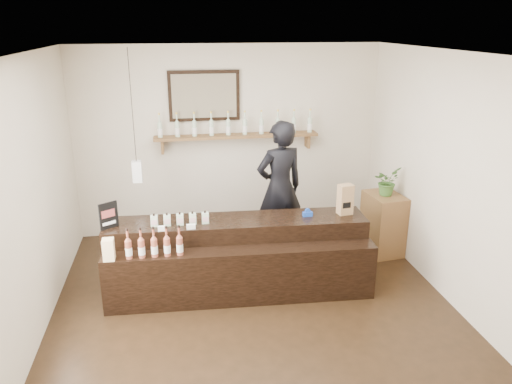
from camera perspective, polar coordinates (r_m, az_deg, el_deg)
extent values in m
plane|color=black|center=(5.73, 0.04, -13.74)|extent=(5.00, 5.00, 0.00)
plane|color=beige|center=(7.49, -3.10, 5.86)|extent=(4.50, 0.00, 4.50)
plane|color=beige|center=(2.93, 8.42, -16.63)|extent=(4.50, 0.00, 4.50)
plane|color=beige|center=(5.25, -24.96, -1.70)|extent=(0.00, 5.00, 5.00)
plane|color=beige|center=(5.89, 22.18, 0.80)|extent=(0.00, 5.00, 5.00)
plane|color=white|center=(4.83, 0.05, 15.47)|extent=(5.00, 5.00, 0.00)
cube|color=brown|center=(7.35, -2.22, 6.43)|extent=(2.40, 0.25, 0.04)
cube|color=brown|center=(7.36, -10.65, 5.16)|extent=(0.04, 0.20, 0.20)
cube|color=brown|center=(7.61, 5.89, 5.85)|extent=(0.04, 0.20, 0.20)
cube|color=black|center=(7.31, -5.95, 10.89)|extent=(1.02, 0.04, 0.72)
cube|color=#4B3E30|center=(7.28, -5.94, 10.86)|extent=(0.92, 0.01, 0.62)
cube|color=white|center=(6.64, -13.43, 2.30)|extent=(0.12, 0.12, 0.28)
cylinder|color=black|center=(6.45, -14.00, 9.50)|extent=(0.01, 0.01, 1.41)
cylinder|color=beige|center=(7.28, -10.92, 6.95)|extent=(0.07, 0.07, 0.20)
cone|color=beige|center=(7.25, -10.98, 7.93)|extent=(0.07, 0.07, 0.05)
cylinder|color=beige|center=(7.24, -11.01, 8.40)|extent=(0.02, 0.02, 0.07)
cylinder|color=gold|center=(7.23, -11.04, 8.76)|extent=(0.03, 0.03, 0.02)
cylinder|color=white|center=(7.28, -10.91, 6.79)|extent=(0.07, 0.07, 0.09)
cylinder|color=beige|center=(7.27, -8.99, 7.05)|extent=(0.07, 0.07, 0.20)
cone|color=beige|center=(7.25, -9.04, 8.04)|extent=(0.07, 0.07, 0.05)
cylinder|color=beige|center=(7.24, -9.06, 8.50)|extent=(0.02, 0.02, 0.07)
cylinder|color=gold|center=(7.23, -9.08, 8.87)|extent=(0.03, 0.03, 0.02)
cylinder|color=white|center=(7.28, -8.98, 6.90)|extent=(0.07, 0.07, 0.09)
cylinder|color=beige|center=(7.28, -7.05, 7.15)|extent=(0.07, 0.07, 0.20)
cone|color=beige|center=(7.25, -7.09, 8.13)|extent=(0.07, 0.07, 0.05)
cylinder|color=beige|center=(7.24, -7.11, 8.60)|extent=(0.02, 0.02, 0.07)
cylinder|color=gold|center=(7.24, -7.12, 8.97)|extent=(0.03, 0.03, 0.02)
cylinder|color=white|center=(7.28, -7.04, 7.00)|extent=(0.07, 0.07, 0.09)
cylinder|color=beige|center=(7.29, -5.12, 7.24)|extent=(0.07, 0.07, 0.20)
cone|color=beige|center=(7.27, -5.15, 8.22)|extent=(0.07, 0.07, 0.05)
cylinder|color=beige|center=(7.26, -5.16, 8.69)|extent=(0.02, 0.02, 0.07)
cylinder|color=gold|center=(7.25, -5.17, 9.05)|extent=(0.03, 0.03, 0.02)
cylinder|color=white|center=(7.30, -5.11, 7.08)|extent=(0.07, 0.07, 0.09)
cylinder|color=beige|center=(7.31, -3.19, 7.32)|extent=(0.07, 0.07, 0.20)
cone|color=beige|center=(7.29, -3.21, 8.30)|extent=(0.07, 0.07, 0.05)
cylinder|color=beige|center=(7.28, -3.22, 8.76)|extent=(0.02, 0.02, 0.07)
cylinder|color=gold|center=(7.27, -3.23, 9.13)|extent=(0.03, 0.03, 0.02)
cylinder|color=white|center=(7.32, -3.19, 7.17)|extent=(0.07, 0.07, 0.09)
cylinder|color=beige|center=(7.34, -1.28, 7.39)|extent=(0.07, 0.07, 0.20)
cone|color=beige|center=(7.32, -1.29, 8.37)|extent=(0.07, 0.07, 0.05)
cylinder|color=beige|center=(7.31, -1.29, 8.83)|extent=(0.02, 0.02, 0.07)
cylinder|color=gold|center=(7.30, -1.29, 9.19)|extent=(0.03, 0.03, 0.02)
cylinder|color=white|center=(7.35, -1.28, 7.24)|extent=(0.07, 0.07, 0.09)
cylinder|color=beige|center=(7.38, 0.61, 7.46)|extent=(0.07, 0.07, 0.20)
cone|color=beige|center=(7.36, 0.62, 8.43)|extent=(0.07, 0.07, 0.05)
cylinder|color=beige|center=(7.35, 0.62, 8.89)|extent=(0.02, 0.02, 0.07)
cylinder|color=gold|center=(7.34, 0.62, 9.25)|extent=(0.03, 0.03, 0.02)
cylinder|color=white|center=(7.39, 0.61, 7.30)|extent=(0.07, 0.07, 0.09)
cylinder|color=beige|center=(7.43, 2.49, 7.51)|extent=(0.07, 0.07, 0.20)
cone|color=beige|center=(7.40, 2.50, 8.48)|extent=(0.07, 0.07, 0.05)
cylinder|color=beige|center=(7.39, 2.51, 8.93)|extent=(0.02, 0.02, 0.07)
cylinder|color=gold|center=(7.38, 2.51, 9.29)|extent=(0.03, 0.03, 0.02)
cylinder|color=white|center=(7.43, 2.48, 7.36)|extent=(0.07, 0.07, 0.09)
cylinder|color=beige|center=(7.48, 4.34, 7.56)|extent=(0.07, 0.07, 0.20)
cone|color=beige|center=(7.46, 4.36, 8.52)|extent=(0.07, 0.07, 0.05)
cylinder|color=beige|center=(7.45, 4.37, 8.97)|extent=(0.02, 0.02, 0.07)
cylinder|color=gold|center=(7.44, 4.38, 9.33)|extent=(0.03, 0.03, 0.02)
cylinder|color=white|center=(7.48, 4.33, 7.41)|extent=(0.07, 0.07, 0.09)
cylinder|color=beige|center=(7.54, 6.16, 7.60)|extent=(0.07, 0.07, 0.20)
cone|color=beige|center=(7.52, 6.19, 8.55)|extent=(0.07, 0.07, 0.05)
cylinder|color=beige|center=(7.51, 6.21, 9.00)|extent=(0.02, 0.02, 0.07)
cylinder|color=gold|center=(7.50, 6.22, 9.35)|extent=(0.03, 0.03, 0.02)
cylinder|color=white|center=(7.54, 6.15, 7.44)|extent=(0.07, 0.07, 0.09)
cube|color=black|center=(6.10, -2.18, -6.90)|extent=(3.12, 0.68, 0.86)
cube|color=black|center=(5.79, -1.64, -9.58)|extent=(3.10, 0.41, 0.66)
cube|color=white|center=(5.70, -10.65, -4.12)|extent=(0.10, 0.04, 0.05)
cube|color=white|center=(5.70, -7.45, -3.95)|extent=(0.10, 0.04, 0.05)
cube|color=beige|center=(5.63, -16.45, -6.87)|extent=(0.12, 0.12, 0.12)
cube|color=beige|center=(5.58, -16.56, -5.76)|extent=(0.12, 0.12, 0.12)
cube|color=beige|center=(5.83, -11.55, -3.28)|extent=(0.08, 0.08, 0.13)
cube|color=#D5A6A8|center=(5.80, -11.56, -3.43)|extent=(0.07, 0.00, 0.06)
cylinder|color=black|center=(5.81, -11.59, -2.60)|extent=(0.02, 0.02, 0.03)
cube|color=beige|center=(5.83, -10.12, -3.21)|extent=(0.08, 0.08, 0.13)
cube|color=#D5A6A8|center=(5.79, -10.12, -3.36)|extent=(0.07, 0.00, 0.06)
cylinder|color=black|center=(5.80, -10.16, -2.53)|extent=(0.02, 0.02, 0.03)
cube|color=beige|center=(5.83, -8.68, -3.13)|extent=(0.08, 0.08, 0.13)
cube|color=#D5A6A8|center=(5.79, -8.68, -3.28)|extent=(0.07, 0.00, 0.06)
cylinder|color=black|center=(5.80, -8.72, -2.45)|extent=(0.02, 0.02, 0.03)
cube|color=beige|center=(5.83, -7.25, -3.06)|extent=(0.08, 0.08, 0.13)
cube|color=#D5A6A8|center=(5.79, -7.23, -3.21)|extent=(0.07, 0.00, 0.06)
cylinder|color=black|center=(5.80, -7.28, -2.38)|extent=(0.02, 0.02, 0.03)
cube|color=beige|center=(5.83, -5.82, -2.98)|extent=(0.08, 0.08, 0.13)
cube|color=#D5A6A8|center=(5.80, -5.80, -3.13)|extent=(0.07, 0.00, 0.06)
cylinder|color=black|center=(5.81, -5.85, -2.30)|extent=(0.02, 0.02, 0.03)
cylinder|color=#984933|center=(5.59, -14.35, -6.40)|extent=(0.07, 0.07, 0.20)
cone|color=#984933|center=(5.54, -14.46, -5.21)|extent=(0.07, 0.07, 0.05)
cylinder|color=#984933|center=(5.51, -14.51, -4.64)|extent=(0.02, 0.02, 0.07)
cylinder|color=black|center=(5.49, -14.55, -4.19)|extent=(0.03, 0.03, 0.03)
cylinder|color=white|center=(5.60, -14.33, -6.59)|extent=(0.07, 0.07, 0.09)
cylinder|color=#984933|center=(5.58, -12.95, -6.34)|extent=(0.07, 0.07, 0.20)
cone|color=#984933|center=(5.52, -13.04, -5.14)|extent=(0.07, 0.07, 0.05)
cylinder|color=#984933|center=(5.50, -13.09, -4.57)|extent=(0.02, 0.02, 0.07)
cylinder|color=black|center=(5.48, -13.12, -4.12)|extent=(0.03, 0.03, 0.03)
cylinder|color=white|center=(5.58, -12.93, -6.53)|extent=(0.07, 0.07, 0.09)
cylinder|color=#984933|center=(5.57, -11.54, -6.27)|extent=(0.07, 0.07, 0.20)
cone|color=#984933|center=(5.51, -11.62, -5.08)|extent=(0.07, 0.07, 0.05)
cylinder|color=#984933|center=(5.49, -11.66, -4.50)|extent=(0.02, 0.02, 0.07)
cylinder|color=black|center=(5.47, -11.70, -4.05)|extent=(0.03, 0.03, 0.03)
cylinder|color=white|center=(5.58, -11.52, -6.46)|extent=(0.07, 0.07, 0.09)
cylinder|color=#984933|center=(5.56, -10.13, -6.20)|extent=(0.07, 0.07, 0.20)
cone|color=#984933|center=(5.51, -10.20, -5.01)|extent=(0.07, 0.07, 0.05)
cylinder|color=#984933|center=(5.49, -10.24, -4.43)|extent=(0.02, 0.02, 0.07)
cylinder|color=black|center=(5.47, -10.27, -3.98)|extent=(0.03, 0.03, 0.03)
cylinder|color=white|center=(5.57, -10.11, -6.39)|extent=(0.07, 0.07, 0.09)
cylinder|color=#984933|center=(5.56, -8.71, -6.13)|extent=(0.07, 0.07, 0.20)
cone|color=#984933|center=(5.51, -8.78, -4.93)|extent=(0.07, 0.07, 0.05)
cylinder|color=#984933|center=(5.48, -8.81, -4.36)|extent=(0.02, 0.02, 0.07)
cylinder|color=black|center=(5.46, -8.83, -3.91)|extent=(0.03, 0.03, 0.03)
cylinder|color=white|center=(5.57, -8.70, -6.32)|extent=(0.07, 0.07, 0.09)
cube|color=black|center=(5.86, -16.50, -2.59)|extent=(0.20, 0.14, 0.31)
cube|color=#963A36|center=(5.84, -16.53, -2.39)|extent=(0.14, 0.09, 0.09)
cube|color=white|center=(5.88, -16.43, -3.43)|extent=(0.14, 0.09, 0.04)
cube|color=olive|center=(6.13, 10.17, -0.84)|extent=(0.19, 0.15, 0.37)
cube|color=black|center=(6.09, 10.34, -1.51)|extent=(0.10, 0.02, 0.07)
cube|color=#1740A7|center=(6.04, 5.91, -2.53)|extent=(0.12, 0.05, 0.05)
cylinder|color=#1740A7|center=(6.02, 5.92, -2.16)|extent=(0.06, 0.03, 0.06)
cube|color=brown|center=(7.17, 14.31, -3.52)|extent=(0.49, 0.63, 0.85)
imported|color=#3B6528|center=(6.96, 14.72, 1.19)|extent=(0.46, 0.45, 0.39)
imported|color=black|center=(6.76, 2.73, 1.42)|extent=(0.88, 0.70, 2.11)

